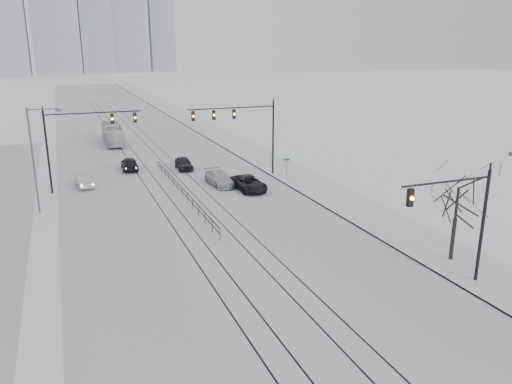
% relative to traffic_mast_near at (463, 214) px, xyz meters
% --- Properties ---
extents(road, '(22.00, 260.00, 0.02)m').
position_rel_traffic_mast_near_xyz_m(road, '(-10.79, 54.00, -4.55)').
color(road, silver).
rests_on(road, ground).
extents(sidewalk_east, '(5.00, 260.00, 0.16)m').
position_rel_traffic_mast_near_xyz_m(sidewalk_east, '(2.71, 54.00, -4.48)').
color(sidewalk_east, silver).
rests_on(sidewalk_east, ground).
extents(curb, '(0.10, 260.00, 0.12)m').
position_rel_traffic_mast_near_xyz_m(curb, '(0.26, 54.00, -4.50)').
color(curb, gray).
rests_on(curb, ground).
extents(tram_rails, '(5.30, 180.00, 0.01)m').
position_rel_traffic_mast_near_xyz_m(tram_rails, '(-10.79, 34.00, -4.54)').
color(tram_rails, black).
rests_on(tram_rails, ground).
extents(skyline, '(96.00, 48.00, 72.00)m').
position_rel_traffic_mast_near_xyz_m(skyline, '(-5.77, 267.63, 26.08)').
color(skyline, '#9599A3').
rests_on(skyline, ground).
extents(traffic_mast_near, '(6.10, 0.37, 7.00)m').
position_rel_traffic_mast_near_xyz_m(traffic_mast_near, '(0.00, 0.00, 0.00)').
color(traffic_mast_near, black).
rests_on(traffic_mast_near, ground).
extents(traffic_mast_ne, '(9.60, 0.37, 8.00)m').
position_rel_traffic_mast_near_xyz_m(traffic_mast_ne, '(-2.64, 29.00, 1.20)').
color(traffic_mast_ne, black).
rests_on(traffic_mast_ne, ground).
extents(traffic_mast_nw, '(9.10, 0.37, 8.00)m').
position_rel_traffic_mast_near_xyz_m(traffic_mast_nw, '(-19.31, 30.00, 1.01)').
color(traffic_mast_nw, black).
rests_on(traffic_mast_nw, ground).
extents(street_light_west, '(2.73, 0.25, 9.00)m').
position_rel_traffic_mast_near_xyz_m(street_light_west, '(-22.99, 24.00, 0.65)').
color(street_light_west, '#595B60').
rests_on(street_light_west, ground).
extents(bare_tree, '(4.40, 4.40, 6.10)m').
position_rel_traffic_mast_near_xyz_m(bare_tree, '(2.41, 3.00, -0.07)').
color(bare_tree, black).
rests_on(bare_tree, ground).
extents(median_fence, '(0.06, 24.00, 1.00)m').
position_rel_traffic_mast_near_xyz_m(median_fence, '(-10.79, 24.00, -4.04)').
color(median_fence, black).
rests_on(median_fence, ground).
extents(street_sign, '(0.70, 0.06, 2.40)m').
position_rel_traffic_mast_near_xyz_m(street_sign, '(1.01, 26.00, -2.96)').
color(street_sign, '#595B60').
rests_on(street_sign, ground).
extents(sedan_sb_inner, '(2.03, 4.53, 1.51)m').
position_rel_traffic_mast_near_xyz_m(sedan_sb_inner, '(-13.91, 36.91, -3.81)').
color(sedan_sb_inner, black).
rests_on(sedan_sb_inner, ground).
extents(sedan_sb_outer, '(1.84, 4.40, 1.41)m').
position_rel_traffic_mast_near_xyz_m(sedan_sb_outer, '(-19.18, 31.22, -3.86)').
color(sedan_sb_outer, silver).
rests_on(sedan_sb_outer, ground).
extents(sedan_nb_front, '(2.57, 5.24, 1.43)m').
position_rel_traffic_mast_near_xyz_m(sedan_nb_front, '(-4.05, 23.94, -3.85)').
color(sedan_nb_front, black).
rests_on(sedan_nb_front, ground).
extents(sedan_nb_right, '(2.37, 5.00, 1.41)m').
position_rel_traffic_mast_near_xyz_m(sedan_nb_right, '(-6.20, 26.74, -3.86)').
color(sedan_nb_right, '#B6BABE').
rests_on(sedan_nb_right, ground).
extents(sedan_nb_far, '(1.86, 4.23, 1.42)m').
position_rel_traffic_mast_near_xyz_m(sedan_nb_far, '(-7.99, 34.97, -3.85)').
color(sedan_nb_far, black).
rests_on(sedan_nb_far, ground).
extents(box_truck, '(2.65, 10.49, 2.91)m').
position_rel_traffic_mast_near_xyz_m(box_truck, '(-13.91, 54.36, -3.11)').
color(box_truck, silver).
rests_on(box_truck, ground).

